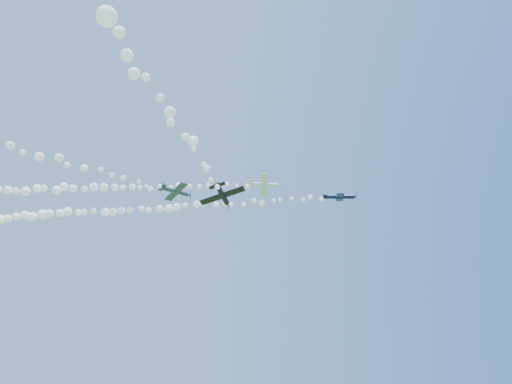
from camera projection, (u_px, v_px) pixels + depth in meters
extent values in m
cylinder|color=white|center=(263.00, 184.00, 96.48)|extent=(6.41, 1.24, 1.39)
cone|color=white|center=(278.00, 185.00, 96.26)|extent=(0.85, 0.90, 0.91)
cone|color=#AD1D13|center=(280.00, 185.00, 96.23)|extent=(0.35, 0.32, 0.32)
cube|color=black|center=(280.00, 185.00, 96.23)|extent=(0.36, 0.54, 1.98)
cube|color=white|center=(264.00, 185.00, 96.38)|extent=(3.51, 7.80, 2.02)
cube|color=white|center=(251.00, 184.00, 96.70)|extent=(1.56, 2.84, 0.77)
cube|color=#AD1D13|center=(251.00, 182.00, 97.06)|extent=(1.16, 0.61, 1.33)
sphere|color=black|center=(267.00, 183.00, 96.67)|extent=(1.02, 1.07, 0.97)
cylinder|color=#0C1238|center=(339.00, 197.00, 91.21)|extent=(5.73, 4.45, 1.30)
cone|color=#0C1238|center=(355.00, 197.00, 90.70)|extent=(1.15, 1.14, 0.91)
cone|color=silver|center=(357.00, 197.00, 90.63)|extent=(0.45, 0.43, 0.32)
cube|color=black|center=(357.00, 197.00, 90.65)|extent=(0.17, 0.64, 1.99)
cube|color=#0C1238|center=(340.00, 197.00, 91.15)|extent=(4.45, 7.65, 2.10)
cube|color=#0C1238|center=(325.00, 197.00, 91.65)|extent=(1.88, 2.83, 0.79)
cube|color=silver|center=(325.00, 194.00, 91.78)|extent=(1.01, 0.77, 1.32)
sphere|color=black|center=(343.00, 195.00, 91.16)|extent=(1.02, 1.15, 0.97)
cylinder|color=#323C4A|center=(175.00, 191.00, 75.56)|extent=(4.97, 3.18, 0.82)
cone|color=#323C4A|center=(189.00, 195.00, 77.09)|extent=(0.88, 0.91, 0.71)
cone|color=navy|center=(191.00, 195.00, 77.30)|extent=(0.35, 0.34, 0.25)
cube|color=black|center=(190.00, 195.00, 77.25)|extent=(0.19, 0.31, 1.67)
cube|color=#323C4A|center=(176.00, 192.00, 75.63)|extent=(3.61, 6.47, 0.93)
cube|color=#323C4A|center=(162.00, 188.00, 74.32)|extent=(1.53, 2.38, 0.36)
cube|color=navy|center=(162.00, 185.00, 74.53)|extent=(0.86, 0.49, 1.07)
sphere|color=black|center=(179.00, 191.00, 76.13)|extent=(0.85, 0.88, 0.71)
cylinder|color=black|center=(222.00, 194.00, 58.65)|extent=(1.64, 5.20, 1.07)
cone|color=black|center=(227.00, 204.00, 61.00)|extent=(0.80, 0.75, 0.73)
cone|color=gold|center=(228.00, 205.00, 61.33)|extent=(0.29, 0.31, 0.26)
cube|color=black|center=(228.00, 205.00, 61.24)|extent=(0.47, 0.38, 1.59)
cube|color=black|center=(223.00, 196.00, 58.78)|extent=(6.10, 3.73, 1.91)
cube|color=black|center=(217.00, 186.00, 56.72)|extent=(2.27, 1.56, 0.72)
cube|color=gold|center=(216.00, 183.00, 56.91)|extent=(0.64, 0.94, 1.06)
sphere|color=black|center=(223.00, 195.00, 59.44)|extent=(0.94, 0.91, 0.80)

